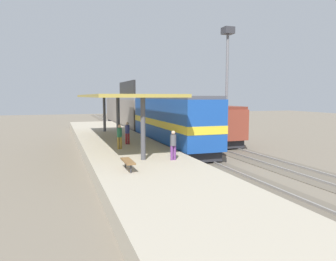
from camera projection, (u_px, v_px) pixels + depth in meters
The scene contains 13 objects.
ground_plane at pixel (193, 148), 28.48m from camera, with size 120.00×120.00×0.00m, color #706656.
track_near at pixel (172, 149), 27.83m from camera, with size 3.20×110.00×0.16m.
track_far at pixel (219, 146), 29.32m from camera, with size 3.20×110.00×0.16m.
platform at pixel (119, 147), 26.30m from camera, with size 6.00×44.00×0.90m, color #A89E89.
station_canopy at pixel (118, 97), 25.78m from camera, with size 5.20×18.00×4.70m.
platform_bench at pixel (128, 161), 16.02m from camera, with size 0.44×1.70×0.50m.
locomotive at pixel (171, 121), 27.70m from camera, with size 2.93×14.43×4.44m.
passenger_carriage_single at pixel (128, 113), 44.63m from camera, with size 2.90×20.00×4.24m.
freight_car at pixel (203, 122), 32.31m from camera, with size 2.80×12.00×3.54m.
light_mast at pixel (227, 60), 33.69m from camera, with size 1.10×1.10×11.70m.
person_waiting at pixel (120, 135), 22.46m from camera, with size 0.34×0.34×1.71m.
person_walking at pixel (127, 132), 24.68m from camera, with size 0.34×0.34×1.71m.
person_boarding at pixel (173, 144), 18.54m from camera, with size 0.34×0.34×1.71m.
Camera 1 is at (-9.24, -25.91, 4.57)m, focal length 34.43 mm.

